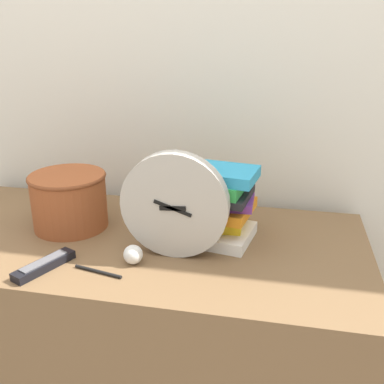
{
  "coord_description": "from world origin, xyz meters",
  "views": [
    {
      "loc": [
        0.39,
        -0.76,
        1.33
      ],
      "look_at": [
        0.17,
        0.3,
        0.92
      ],
      "focal_mm": 42.0,
      "sensor_mm": 36.0,
      "label": 1
    }
  ],
  "objects_px": {
    "desk_clock": "(174,205)",
    "tv_remote": "(44,265)",
    "pen": "(98,271)",
    "basket": "(69,199)",
    "crumpled_paper_ball": "(133,254)",
    "book_stack": "(210,203)"
  },
  "relations": [
    {
      "from": "desk_clock",
      "to": "pen",
      "type": "bearing_deg",
      "value": -141.05
    },
    {
      "from": "book_stack",
      "to": "pen",
      "type": "distance_m",
      "value": 0.35
    },
    {
      "from": "crumpled_paper_ball",
      "to": "tv_remote",
      "type": "bearing_deg",
      "value": -160.68
    },
    {
      "from": "book_stack",
      "to": "crumpled_paper_ball",
      "type": "height_order",
      "value": "book_stack"
    },
    {
      "from": "pen",
      "to": "tv_remote",
      "type": "bearing_deg",
      "value": -176.14
    },
    {
      "from": "basket",
      "to": "crumpled_paper_ball",
      "type": "relative_size",
      "value": 4.55
    },
    {
      "from": "crumpled_paper_ball",
      "to": "basket",
      "type": "bearing_deg",
      "value": 145.56
    },
    {
      "from": "desk_clock",
      "to": "crumpled_paper_ball",
      "type": "height_order",
      "value": "desk_clock"
    },
    {
      "from": "desk_clock",
      "to": "basket",
      "type": "relative_size",
      "value": 1.25
    },
    {
      "from": "desk_clock",
      "to": "pen",
      "type": "xyz_separation_m",
      "value": [
        -0.16,
        -0.13,
        -0.13
      ]
    },
    {
      "from": "basket",
      "to": "tv_remote",
      "type": "bearing_deg",
      "value": -79.45
    },
    {
      "from": "basket",
      "to": "pen",
      "type": "xyz_separation_m",
      "value": [
        0.18,
        -0.23,
        -0.08
      ]
    },
    {
      "from": "tv_remote",
      "to": "pen",
      "type": "height_order",
      "value": "tv_remote"
    },
    {
      "from": "basket",
      "to": "pen",
      "type": "distance_m",
      "value": 0.3
    },
    {
      "from": "desk_clock",
      "to": "tv_remote",
      "type": "distance_m",
      "value": 0.35
    },
    {
      "from": "basket",
      "to": "crumpled_paper_ball",
      "type": "bearing_deg",
      "value": -34.44
    },
    {
      "from": "pen",
      "to": "basket",
      "type": "bearing_deg",
      "value": 127.84
    },
    {
      "from": "book_stack",
      "to": "pen",
      "type": "relative_size",
      "value": 2.07
    },
    {
      "from": "book_stack",
      "to": "basket",
      "type": "bearing_deg",
      "value": -177.08
    },
    {
      "from": "pen",
      "to": "desk_clock",
      "type": "bearing_deg",
      "value": 38.95
    },
    {
      "from": "book_stack",
      "to": "tv_remote",
      "type": "height_order",
      "value": "book_stack"
    },
    {
      "from": "desk_clock",
      "to": "tv_remote",
      "type": "height_order",
      "value": "desk_clock"
    }
  ]
}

